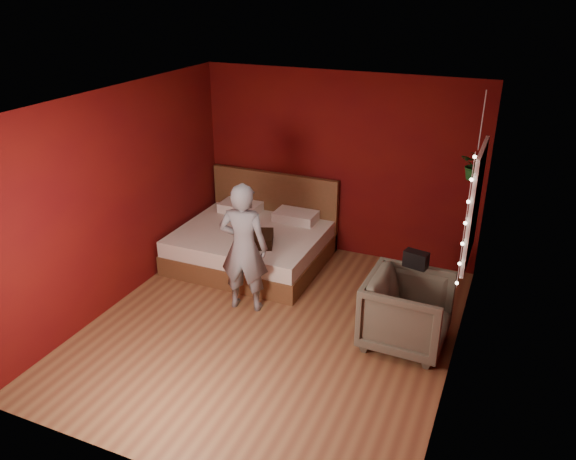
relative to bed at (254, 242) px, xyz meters
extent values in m
plane|color=brown|center=(0.95, -1.45, -0.28)|extent=(4.50, 4.50, 0.00)
cube|color=#570E09|center=(0.95, 0.81, 1.02)|extent=(4.00, 0.02, 2.60)
cube|color=#570E09|center=(0.95, -3.71, 1.02)|extent=(4.00, 0.02, 2.60)
cube|color=#570E09|center=(-1.06, -1.45, 1.02)|extent=(0.02, 4.50, 2.60)
cube|color=#570E09|center=(2.96, -1.45, 1.02)|extent=(0.02, 4.50, 2.60)
cube|color=silver|center=(0.95, -1.45, 2.33)|extent=(4.00, 4.50, 0.02)
cube|color=white|center=(2.92, -0.55, 1.22)|extent=(0.04, 0.97, 1.27)
cube|color=black|center=(2.90, -0.55, 1.22)|extent=(0.02, 0.85, 1.15)
cube|color=white|center=(2.90, -0.55, 1.22)|extent=(0.03, 0.05, 1.15)
cube|color=white|center=(2.90, -0.55, 1.22)|extent=(0.03, 0.85, 0.05)
cylinder|color=silver|center=(2.89, -1.07, 1.22)|extent=(0.01, 0.01, 1.45)
sphere|color=#FFF2CC|center=(2.89, -1.07, 0.54)|extent=(0.04, 0.04, 0.04)
sphere|color=#FFF2CC|center=(2.89, -1.07, 0.77)|extent=(0.04, 0.04, 0.04)
sphere|color=#FFF2CC|center=(2.89, -1.07, 0.99)|extent=(0.04, 0.04, 0.04)
sphere|color=#FFF2CC|center=(2.89, -1.07, 1.22)|extent=(0.04, 0.04, 0.04)
sphere|color=#FFF2CC|center=(2.89, -1.07, 1.44)|extent=(0.04, 0.04, 0.04)
sphere|color=#FFF2CC|center=(2.89, -1.07, 1.67)|extent=(0.04, 0.04, 0.04)
sphere|color=#FFF2CC|center=(2.89, -1.07, 1.89)|extent=(0.04, 0.04, 0.04)
cube|color=brown|center=(0.00, -0.09, -0.15)|extent=(1.99, 1.69, 0.28)
cube|color=beige|center=(0.00, -0.09, 0.10)|extent=(1.95, 1.66, 0.22)
cube|color=brown|center=(0.00, 0.71, 0.26)|extent=(1.99, 0.08, 1.09)
cube|color=silver|center=(-0.45, 0.47, 0.28)|extent=(0.60, 0.38, 0.14)
cube|color=silver|center=(0.45, 0.47, 0.28)|extent=(0.60, 0.38, 0.14)
imported|color=slate|center=(0.46, -1.17, 0.52)|extent=(0.64, 0.48, 1.60)
imported|color=#5D5B49|center=(2.42, -1.15, 0.12)|extent=(0.91, 0.89, 0.81)
cube|color=black|center=(2.42, -0.86, 0.62)|extent=(0.28, 0.18, 0.18)
cube|color=black|center=(0.27, -0.44, 0.29)|extent=(0.54, 0.54, 0.15)
cylinder|color=silver|center=(2.83, 0.07, 1.98)|extent=(0.01, 0.01, 0.67)
imported|color=#175117|center=(2.83, 0.07, 1.47)|extent=(0.39, 0.37, 0.35)
camera|label=1|loc=(3.28, -6.40, 3.41)|focal=35.00mm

